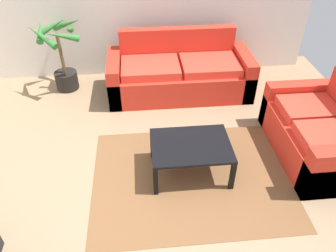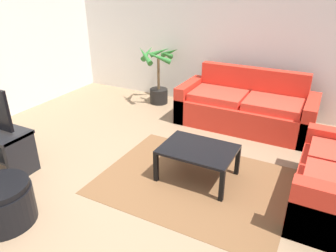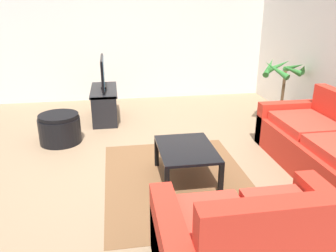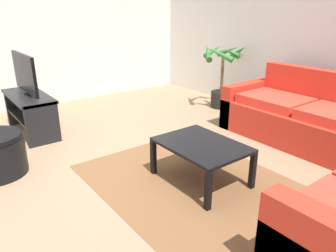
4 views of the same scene
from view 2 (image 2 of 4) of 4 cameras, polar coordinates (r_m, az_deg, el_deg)
name	(u,v)px [view 2 (image 2 of 4)]	position (r m, az deg, el deg)	size (l,w,h in m)	color
ground_plane	(126,184)	(3.88, -7.66, -10.29)	(6.60, 6.60, 0.00)	#937556
wall_back	(218,33)	(5.92, 9.00, 16.30)	(6.00, 0.06, 2.70)	silver
couch_main	(245,109)	(5.31, 13.72, 3.07)	(2.13, 0.90, 0.90)	red
coffee_table	(198,152)	(3.79, 5.43, -4.69)	(0.87, 0.64, 0.41)	black
area_rug	(194,181)	(3.90, 4.64, -9.85)	(2.20, 1.70, 0.01)	brown
potted_palm	(158,78)	(6.08, -1.76, 8.70)	(0.79, 0.82, 1.10)	black
ottoman	(2,204)	(3.61, -27.76, -12.25)	(0.61, 0.61, 0.44)	black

